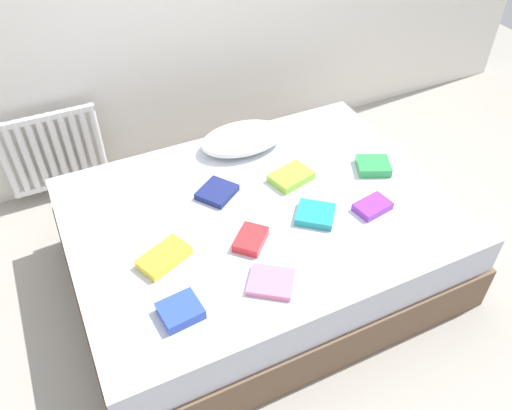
% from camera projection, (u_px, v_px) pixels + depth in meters
% --- Properties ---
extents(ground_plane, '(8.00, 8.00, 0.00)m').
position_uv_depth(ground_plane, '(260.00, 271.00, 3.00)').
color(ground_plane, '#9E998E').
extents(bed, '(2.00, 1.50, 0.50)m').
position_uv_depth(bed, '(260.00, 241.00, 2.84)').
color(bed, brown).
rests_on(bed, ground).
extents(radiator, '(0.63, 0.04, 0.55)m').
position_uv_depth(radiator, '(54.00, 152.00, 3.28)').
color(radiator, white).
rests_on(radiator, ground).
extents(pillow, '(0.52, 0.32, 0.12)m').
position_uv_depth(pillow, '(243.00, 138.00, 3.04)').
color(pillow, white).
rests_on(pillow, bed).
extents(textbook_yellow, '(0.28, 0.22, 0.05)m').
position_uv_depth(textbook_yellow, '(164.00, 257.00, 2.38)').
color(textbook_yellow, yellow).
rests_on(textbook_yellow, bed).
extents(textbook_teal, '(0.26, 0.25, 0.04)m').
position_uv_depth(textbook_teal, '(315.00, 214.00, 2.60)').
color(textbook_teal, teal).
rests_on(textbook_teal, bed).
extents(textbook_purple, '(0.20, 0.15, 0.04)m').
position_uv_depth(textbook_purple, '(373.00, 207.00, 2.64)').
color(textbook_purple, purple).
rests_on(textbook_purple, bed).
extents(textbook_lime, '(0.26, 0.21, 0.04)m').
position_uv_depth(textbook_lime, '(291.00, 177.00, 2.82)').
color(textbook_lime, '#8CC638').
rests_on(textbook_lime, bed).
extents(textbook_pink, '(0.26, 0.26, 0.03)m').
position_uv_depth(textbook_pink, '(271.00, 282.00, 2.28)').
color(textbook_pink, pink).
rests_on(textbook_pink, bed).
extents(textbook_blue, '(0.18, 0.17, 0.05)m').
position_uv_depth(textbook_blue, '(180.00, 311.00, 2.15)').
color(textbook_blue, '#2847B7').
rests_on(textbook_blue, bed).
extents(textbook_green, '(0.23, 0.22, 0.05)m').
position_uv_depth(textbook_green, '(373.00, 166.00, 2.90)').
color(textbook_green, green).
rests_on(textbook_green, bed).
extents(textbook_navy, '(0.25, 0.25, 0.04)m').
position_uv_depth(textbook_navy, '(217.00, 192.00, 2.73)').
color(textbook_navy, navy).
rests_on(textbook_navy, bed).
extents(textbook_red, '(0.22, 0.22, 0.05)m').
position_uv_depth(textbook_red, '(251.00, 239.00, 2.47)').
color(textbook_red, red).
rests_on(textbook_red, bed).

